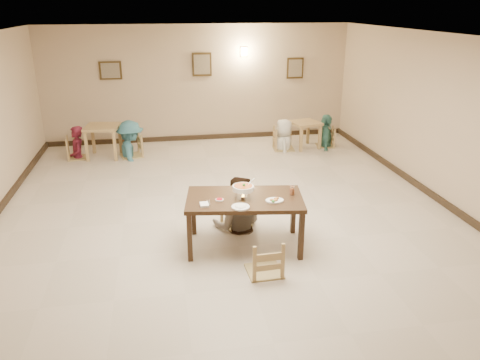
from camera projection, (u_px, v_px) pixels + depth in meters
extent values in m
plane|color=beige|center=(228.00, 216.00, 8.17)|extent=(10.00, 10.00, 0.00)
plane|color=silver|center=(226.00, 37.00, 7.11)|extent=(10.00, 10.00, 0.00)
plane|color=tan|center=(198.00, 84.00, 12.24)|extent=(10.00, 0.00, 10.00)
plane|color=tan|center=(341.00, 329.00, 3.04)|extent=(10.00, 0.00, 10.00)
plane|color=tan|center=(449.00, 122.00, 8.30)|extent=(0.00, 10.00, 10.00)
cube|color=black|center=(200.00, 137.00, 12.73)|extent=(8.00, 0.06, 0.12)
cube|color=black|center=(436.00, 197.00, 8.80)|extent=(0.06, 10.00, 0.12)
cube|color=#352611|center=(110.00, 70.00, 11.71)|extent=(0.55, 0.03, 0.45)
cube|color=gray|center=(110.00, 71.00, 11.69)|extent=(0.45, 0.01, 0.37)
cube|color=#352611|center=(202.00, 64.00, 12.05)|extent=(0.50, 0.03, 0.60)
cube|color=gray|center=(202.00, 65.00, 12.03)|extent=(0.41, 0.01, 0.49)
cube|color=#352611|center=(295.00, 68.00, 12.51)|extent=(0.45, 0.03, 0.55)
cube|color=gray|center=(295.00, 68.00, 12.49)|extent=(0.37, 0.01, 0.45)
cube|color=#FFD88C|center=(244.00, 52.00, 12.12)|extent=(0.16, 0.05, 0.22)
cube|color=#352112|center=(245.00, 199.00, 6.89)|extent=(1.83, 1.20, 0.06)
cube|color=#352112|center=(190.00, 238.00, 6.62)|extent=(0.07, 0.07, 0.74)
cube|color=#352112|center=(301.00, 236.00, 6.66)|extent=(0.07, 0.07, 0.74)
cube|color=#352112|center=(193.00, 213.00, 7.41)|extent=(0.07, 0.07, 0.74)
cube|color=#352112|center=(293.00, 212.00, 7.45)|extent=(0.07, 0.07, 0.74)
cube|color=tan|center=(236.00, 203.00, 7.70)|extent=(0.41, 0.41, 0.05)
cube|color=tan|center=(265.00, 243.00, 6.30)|extent=(0.47, 0.47, 0.05)
imported|color=gray|center=(238.00, 177.00, 7.46)|extent=(0.98, 0.83, 1.77)
torus|color=silver|center=(243.00, 190.00, 6.80)|extent=(0.24, 0.24, 0.01)
cylinder|color=silver|center=(243.00, 197.00, 6.84)|extent=(0.06, 0.06, 0.04)
cone|color=#FFA526|center=(243.00, 194.00, 6.83)|extent=(0.04, 0.04, 0.06)
cylinder|color=white|center=(243.00, 188.00, 6.79)|extent=(0.31, 0.31, 0.07)
cylinder|color=#AA4C21|center=(243.00, 186.00, 6.78)|extent=(0.27, 0.27, 0.02)
sphere|color=#2D7223|center=(244.00, 185.00, 6.76)|extent=(0.04, 0.04, 0.04)
cylinder|color=silver|center=(250.00, 182.00, 6.84)|extent=(0.14, 0.09, 0.10)
cylinder|color=silver|center=(249.00, 193.00, 6.89)|extent=(0.01, 0.01, 0.14)
cylinder|color=silver|center=(236.00, 193.00, 6.86)|extent=(0.01, 0.01, 0.14)
cylinder|color=silver|center=(245.00, 197.00, 6.72)|extent=(0.01, 0.01, 0.14)
cylinder|color=white|center=(245.00, 189.00, 7.18)|extent=(0.28, 0.28, 0.02)
ellipsoid|color=white|center=(245.00, 188.00, 7.18)|extent=(0.18, 0.15, 0.06)
cylinder|color=white|center=(241.00, 207.00, 6.54)|extent=(0.26, 0.26, 0.02)
ellipsoid|color=white|center=(241.00, 206.00, 6.54)|extent=(0.17, 0.14, 0.06)
cylinder|color=white|center=(275.00, 201.00, 6.75)|extent=(0.26, 0.26, 0.02)
sphere|color=#2D7223|center=(273.00, 201.00, 6.67)|extent=(0.04, 0.04, 0.04)
cylinder|color=white|center=(219.00, 200.00, 6.78)|extent=(0.12, 0.12, 0.02)
cylinder|color=#97000B|center=(219.00, 199.00, 6.77)|extent=(0.09, 0.09, 0.01)
cube|color=white|center=(204.00, 205.00, 6.61)|extent=(0.12, 0.16, 0.03)
cube|color=silver|center=(207.00, 202.00, 6.69)|extent=(0.02, 0.17, 0.01)
cube|color=silver|center=(209.00, 202.00, 6.69)|extent=(0.02, 0.17, 0.01)
cylinder|color=white|center=(292.00, 190.00, 6.96)|extent=(0.07, 0.07, 0.14)
cylinder|color=#CD6027|center=(292.00, 191.00, 6.97)|extent=(0.06, 0.06, 0.10)
cube|color=tan|center=(102.00, 127.00, 11.04)|extent=(0.86, 0.86, 0.06)
cube|color=tan|center=(87.00, 147.00, 10.86)|extent=(0.07, 0.07, 0.71)
cube|color=tan|center=(115.00, 146.00, 10.89)|extent=(0.07, 0.07, 0.71)
cube|color=tan|center=(93.00, 139.00, 11.46)|extent=(0.07, 0.07, 0.71)
cube|color=tan|center=(120.00, 139.00, 11.50)|extent=(0.07, 0.07, 0.71)
cube|color=tan|center=(305.00, 123.00, 11.82)|extent=(0.82, 0.82, 0.06)
cube|color=tan|center=(301.00, 140.00, 11.60)|extent=(0.07, 0.07, 0.61)
cube|color=tan|center=(320.00, 137.00, 11.81)|extent=(0.07, 0.07, 0.61)
cube|color=tan|center=(290.00, 134.00, 12.07)|extent=(0.07, 0.07, 0.61)
cube|color=tan|center=(308.00, 132.00, 12.28)|extent=(0.07, 0.07, 0.61)
cube|color=tan|center=(76.00, 140.00, 11.05)|extent=(0.46, 0.46, 0.05)
cube|color=tan|center=(130.00, 137.00, 11.17)|extent=(0.50, 0.50, 0.05)
cube|color=tan|center=(284.00, 130.00, 11.72)|extent=(0.50, 0.50, 0.05)
cube|color=tan|center=(326.00, 130.00, 12.00)|extent=(0.44, 0.44, 0.05)
imported|color=maroon|center=(74.00, 126.00, 10.94)|extent=(0.51, 0.64, 1.56)
imported|color=teal|center=(129.00, 121.00, 11.03)|extent=(0.86, 1.24, 1.76)
imported|color=silver|center=(285.00, 119.00, 11.61)|extent=(0.61, 0.83, 1.55)
imported|color=#3F7E72|center=(327.00, 115.00, 11.85)|extent=(0.66, 1.05, 1.67)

